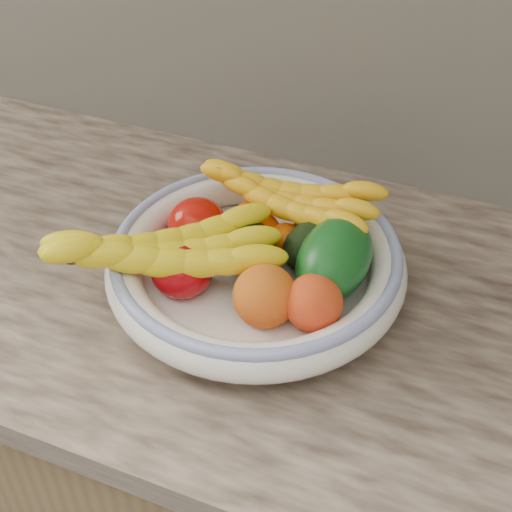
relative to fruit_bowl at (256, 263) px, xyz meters
The scene contains 15 objects.
kitchen_counter 0.49m from the fruit_bowl, 90.00° to the left, with size 2.44×0.66×1.40m.
fruit_bowl is the anchor object (origin of this frame).
clementine_back_left 0.09m from the fruit_bowl, 114.35° to the left, with size 0.05×0.05×0.05m, color #E45104.
clementine_back_right 0.11m from the fruit_bowl, 70.31° to the left, with size 0.05×0.05×0.04m, color orange.
clementine_back_mid 0.06m from the fruit_bowl, 105.35° to the left, with size 0.05×0.05×0.05m, color #FF5B05.
clementine_extra 0.06m from the fruit_bowl, 66.86° to the left, with size 0.05×0.05×0.05m, color #F26005.
tomato_left 0.10m from the fruit_bowl, 163.76° to the left, with size 0.08×0.08×0.07m, color #AF0D04.
tomato_near_left 0.10m from the fruit_bowl, 140.73° to the right, with size 0.08×0.08×0.07m, color #A3050C.
avocado_center 0.02m from the fruit_bowl, 147.56° to the left, with size 0.06×0.09×0.06m, color black.
avocado_right 0.09m from the fruit_bowl, 35.34° to the left, with size 0.07×0.11×0.07m, color black.
green_mango 0.10m from the fruit_bowl, ahead, with size 0.09×0.14×0.10m, color #0E4C15.
peach_front 0.08m from the fruit_bowl, 60.22° to the right, with size 0.08×0.08×0.08m, color orange.
peach_right 0.12m from the fruit_bowl, 32.17° to the right, with size 0.07×0.07×0.07m, color orange.
banana_bunch_back 0.10m from the fruit_bowl, 84.68° to the left, with size 0.27×0.10×0.08m, color yellow, non-canonical shape.
banana_bunch_front 0.12m from the fruit_bowl, 145.01° to the right, with size 0.31×0.12×0.09m, color yellow, non-canonical shape.
Camera 1 is at (0.26, 1.01, 1.56)m, focal length 50.00 mm.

